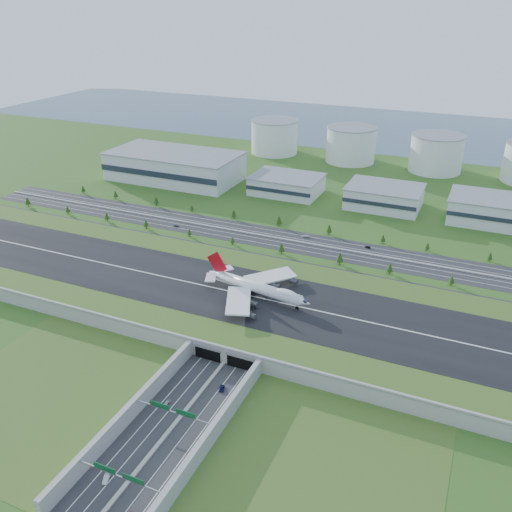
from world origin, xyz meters
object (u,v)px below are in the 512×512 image
at_px(car_2, 222,388).
at_px(car_5, 368,247).
at_px(boeing_747, 257,287).
at_px(car_1, 106,478).
at_px(fuel_tank_a, 274,137).
at_px(car_0, 167,403).
at_px(car_7, 305,236).
at_px(car_4, 176,226).

xyz_separation_m(car_2, car_5, (24.61, 172.37, 0.00)).
xyz_separation_m(boeing_747, car_1, (-2.49, -129.41, -12.86)).
distance_m(boeing_747, car_5, 111.30).
distance_m(fuel_tank_a, car_0, 410.61).
bearing_deg(car_0, car_7, 99.28).
bearing_deg(car_5, car_2, 12.08).
xyz_separation_m(boeing_747, car_5, (37.47, 103.99, -13.03)).
height_order(car_2, car_7, car_7).
height_order(car_1, car_7, car_1).
bearing_deg(car_2, car_5, -117.77).
bearing_deg(car_7, car_2, -7.78).
bearing_deg(boeing_747, car_7, 103.40).
bearing_deg(car_1, car_0, 71.39).
relative_size(fuel_tank_a, boeing_747, 0.76).
xyz_separation_m(fuel_tank_a, car_0, (110.48, -395.11, -16.72)).
height_order(fuel_tank_a, car_4, fuel_tank_a).
relative_size(fuel_tank_a, car_2, 10.45).
bearing_deg(boeing_747, car_4, 150.11).
height_order(car_1, car_5, car_1).
relative_size(fuel_tank_a, car_5, 12.35).
distance_m(boeing_747, car_0, 87.37).
distance_m(car_0, car_4, 196.41).
height_order(car_1, car_2, car_1).
xyz_separation_m(fuel_tank_a, boeing_747, (114.65, -308.82, -3.69)).
height_order(fuel_tank_a, car_5, fuel_tank_a).
relative_size(car_1, car_7, 0.91).
distance_m(fuel_tank_a, car_7, 231.55).
relative_size(car_1, car_5, 1.24).
bearing_deg(boeing_747, car_0, -83.65).
distance_m(boeing_747, car_7, 105.15).
distance_m(boeing_747, car_1, 130.08).
xyz_separation_m(car_1, car_4, (-100.53, 212.85, -0.13)).
bearing_deg(car_7, car_0, -13.52).
bearing_deg(boeing_747, fuel_tank_a, 119.48).
relative_size(car_0, car_7, 0.70).
bearing_deg(car_5, car_7, -69.88).
relative_size(fuel_tank_a, car_4, 12.20).
bearing_deg(car_5, boeing_747, 0.39).
relative_size(boeing_747, car_2, 13.76).
bearing_deg(car_5, car_0, 7.86).
distance_m(car_1, car_5, 236.80).
bearing_deg(fuel_tank_a, car_5, -53.40).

